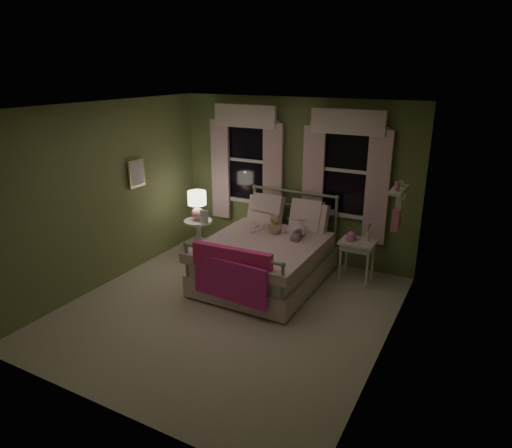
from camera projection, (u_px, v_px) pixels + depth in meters
The scene contains 18 objects.
room_shell at pixel (226, 216), 5.58m from camera, with size 4.20×4.20×4.20m.
bed at pixel (267, 257), 6.71m from camera, with size 1.58×2.04×1.18m.
pink_throw at pixel (231, 268), 5.78m from camera, with size 1.10×0.20×0.71m.
child_left at pixel (263, 211), 7.01m from camera, with size 0.26×0.17×0.71m, color #F7D1DD.
child_right at pixel (297, 214), 6.74m from camera, with size 0.39×0.30×0.79m, color #F7D1DD.
book_left at pixel (256, 213), 6.78m from camera, with size 0.20×0.27×0.03m, color beige.
book_right at pixel (290, 222), 6.55m from camera, with size 0.20×0.27×0.02m, color beige.
teddy_bear at pixel (275, 225), 6.79m from camera, with size 0.24×0.20×0.32m.
nightstand_left at pixel (198, 234), 7.54m from camera, with size 0.46×0.46×0.65m.
table_lamp at pixel (197, 202), 7.36m from camera, with size 0.30×0.30×0.47m.
book_nightstand at pixel (200, 222), 7.35m from camera, with size 0.16×0.22×0.02m, color beige.
nightstand_right at pixel (357, 247), 6.61m from camera, with size 0.50×0.40×0.64m.
pink_toy at pixel (351, 236), 6.60m from camera, with size 0.14×0.18×0.14m.
bud_vase at pixel (368, 232), 6.52m from camera, with size 0.06×0.06×0.28m.
window_left at pixel (246, 156), 7.55m from camera, with size 1.34×0.13×1.96m.
window_right at pixel (346, 166), 6.79m from camera, with size 1.34×0.13×1.96m.
wall_shelf at pixel (398, 205), 5.25m from camera, with size 0.15×0.50×0.60m.
framed_picture at pixel (137, 174), 6.88m from camera, with size 0.03×0.32×0.42m.
Camera 1 is at (2.82, -4.51, 3.03)m, focal length 32.00 mm.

